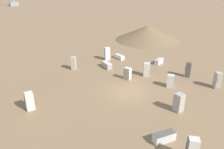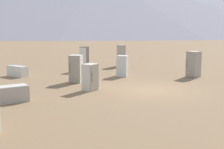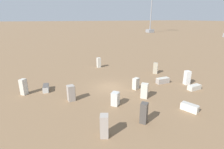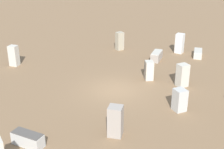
# 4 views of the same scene
# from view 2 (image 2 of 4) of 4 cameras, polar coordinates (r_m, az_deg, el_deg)

# --- Properties ---
(ground_plane) EXTENTS (1000.00, 1000.00, 0.00)m
(ground_plane) POSITION_cam_2_polar(r_m,az_deg,el_deg) (16.98, 6.80, -2.87)
(ground_plane) COLOR #846647
(mountain_ridge_0) EXTENTS (336.13, 336.13, 37.49)m
(mountain_ridge_0) POSITION_cam_2_polar(r_m,az_deg,el_deg) (279.08, 14.65, 11.95)
(mountain_ridge_0) COLOR gray
(mountain_ridge_0) RESTS_ON ground_plane
(mountain_ridge_1) EXTENTS (335.01, 335.01, 42.54)m
(mountain_ridge_1) POSITION_cam_2_polar(r_m,az_deg,el_deg) (235.99, -2.87, 13.42)
(mountain_ridge_1) COLOR gray
(mountain_ridge_1) RESTS_ON ground_plane
(discarded_fridge_0) EXTENTS (0.78, 1.81, 0.75)m
(discarded_fridge_0) POSITION_cam_2_polar(r_m,az_deg,el_deg) (14.94, -18.49, -3.46)
(discarded_fridge_0) COLOR #A89E93
(discarded_fridge_0) RESTS_ON ground_plane
(discarded_fridge_2) EXTENTS (0.85, 0.83, 1.82)m
(discarded_fridge_2) POSITION_cam_2_polar(r_m,az_deg,el_deg) (26.33, 1.68, 3.45)
(discarded_fridge_2) COLOR #A89E93
(discarded_fridge_2) RESTS_ON ground_plane
(discarded_fridge_3) EXTENTS (0.80, 0.81, 1.73)m
(discarded_fridge_3) POSITION_cam_2_polar(r_m,az_deg,el_deg) (21.77, 14.67, 1.84)
(discarded_fridge_3) COLOR #A89E93
(discarded_fridge_3) RESTS_ON ground_plane
(discarded_fridge_7) EXTENTS (0.84, 0.85, 1.83)m
(discarded_fridge_7) POSITION_cam_2_polar(r_m,az_deg,el_deg) (24.05, -5.09, 2.90)
(discarded_fridge_7) COLOR #4C4742
(discarded_fridge_7) RESTS_ON ground_plane
(discarded_fridge_8) EXTENTS (1.70, 1.13, 0.72)m
(discarded_fridge_8) POSITION_cam_2_polar(r_m,az_deg,el_deg) (22.28, -16.90, 0.59)
(discarded_fridge_8) COLOR silver
(discarded_fridge_8) RESTS_ON ground_plane
(discarded_fridge_9) EXTENTS (1.00, 1.00, 1.67)m
(discarded_fridge_9) POSITION_cam_2_polar(r_m,az_deg,el_deg) (19.18, -6.63, 1.05)
(discarded_fridge_9) COLOR beige
(discarded_fridge_9) RESTS_ON ground_plane
(discarded_fridge_10) EXTENTS (0.85, 0.92, 1.43)m
(discarded_fridge_10) POSITION_cam_2_polar(r_m,az_deg,el_deg) (16.79, -4.01, -0.47)
(discarded_fridge_10) COLOR beige
(discarded_fridge_10) RESTS_ON ground_plane
(discarded_fridge_13) EXTENTS (1.00, 1.00, 1.42)m
(discarded_fridge_13) POSITION_cam_2_polar(r_m,az_deg,el_deg) (21.36, 1.89, 1.59)
(discarded_fridge_13) COLOR silver
(discarded_fridge_13) RESTS_ON ground_plane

